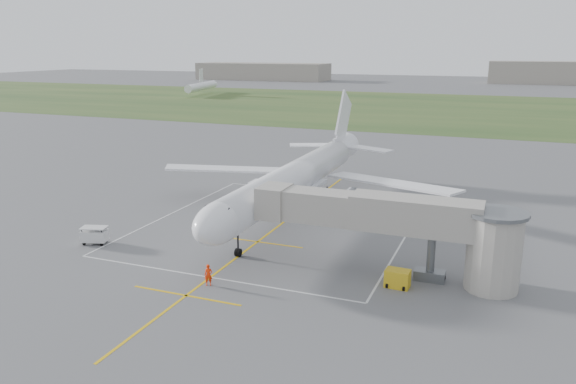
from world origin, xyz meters
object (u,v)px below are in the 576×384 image
at_px(gpu_unit, 397,279).
at_px(baggage_cart, 95,235).
at_px(ramp_worker_wing, 259,200).
at_px(jet_bridge, 406,225).
at_px(airliner, 295,179).
at_px(ramp_worker_nose, 208,275).

bearing_deg(gpu_unit, baggage_cart, -175.83).
xyz_separation_m(gpu_unit, ramp_worker_wing, (-20.99, 18.04, 0.09)).
xyz_separation_m(jet_bridge, baggage_cart, (-31.06, -3.15, -3.84)).
height_order(airliner, ramp_worker_nose, airliner).
xyz_separation_m(airliner, ramp_worker_nose, (0.71, -22.27, -3.46)).
xyz_separation_m(airliner, baggage_cart, (-15.34, -17.40, -3.48)).
relative_size(jet_bridge, ramp_worker_nose, 12.58).
relative_size(airliner, jet_bridge, 2.00).
height_order(airliner, baggage_cart, airliner).
xyz_separation_m(ramp_worker_nose, ramp_worker_wing, (-6.03, 23.59, -0.09)).
height_order(ramp_worker_nose, ramp_worker_wing, ramp_worker_nose).
bearing_deg(ramp_worker_wing, gpu_unit, 179.14).
bearing_deg(ramp_worker_wing, ramp_worker_nose, 144.16).
height_order(jet_bridge, baggage_cart, jet_bridge).
relative_size(airliner, ramp_worker_wing, 27.80).
distance_m(baggage_cart, ramp_worker_wing, 21.24).
xyz_separation_m(jet_bridge, ramp_worker_nose, (-15.01, -8.02, -3.81)).
relative_size(airliner, gpu_unit, 22.28).
distance_m(jet_bridge, ramp_worker_nose, 17.44).
xyz_separation_m(baggage_cart, ramp_worker_nose, (16.05, -4.87, 0.02)).
height_order(baggage_cart, ramp_worker_wing, baggage_cart).
relative_size(baggage_cart, ramp_worker_wing, 1.72).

